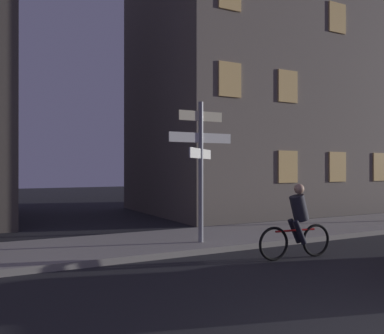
# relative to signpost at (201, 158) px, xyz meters

# --- Properties ---
(sidewalk_kerb) EXTENTS (40.00, 2.99, 0.14)m
(sidewalk_kerb) POSITION_rel_signpost_xyz_m (-0.95, 0.75, -2.12)
(sidewalk_kerb) COLOR gray
(sidewalk_kerb) RESTS_ON ground_plane
(signpost) EXTENTS (1.71, 1.29, 3.43)m
(signpost) POSITION_rel_signpost_xyz_m (0.00, 0.00, 0.00)
(signpost) COLOR gray
(signpost) RESTS_ON sidewalk_kerb
(cyclist) EXTENTS (1.82, 0.36, 1.61)m
(cyclist) POSITION_rel_signpost_xyz_m (1.27, -2.01, -1.44)
(cyclist) COLOR black
(cyclist) RESTS_ON ground_plane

